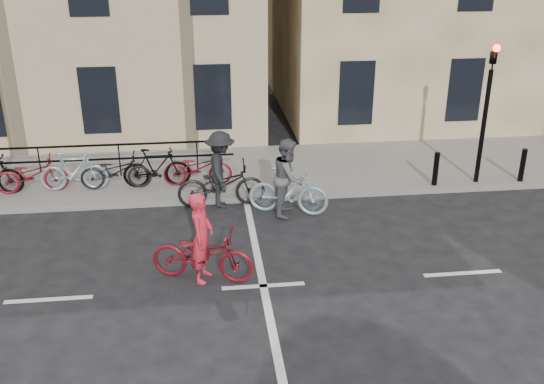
{
  "coord_description": "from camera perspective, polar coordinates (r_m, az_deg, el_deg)",
  "views": [
    {
      "loc": [
        -1.02,
        -9.97,
        6.18
      ],
      "look_at": [
        0.41,
        2.02,
        1.1
      ],
      "focal_mm": 40.0,
      "sensor_mm": 36.0,
      "label": 1
    }
  ],
  "objects": [
    {
      "name": "bollard_east",
      "position": [
        16.43,
        15.16,
        2.12
      ],
      "size": [
        0.14,
        0.14,
        0.9
      ],
      "primitive_type": "cylinder",
      "color": "black",
      "rests_on": "sidewalk"
    },
    {
      "name": "sidewalk",
      "position": [
        17.36,
        -16.23,
        1.26
      ],
      "size": [
        46.0,
        4.0,
        0.15
      ],
      "primitive_type": "cube",
      "color": "slate",
      "rests_on": "ground"
    },
    {
      "name": "cyclist_grey",
      "position": [
        14.42,
        1.54,
        0.74
      ],
      "size": [
        2.03,
        1.15,
        1.89
      ],
      "rotation": [
        0.0,
        0.0,
        1.24
      ],
      "color": "#91AFBD",
      "rests_on": "ground"
    },
    {
      "name": "cyclist_pink",
      "position": [
        11.78,
        -6.57,
        -5.48
      ],
      "size": [
        2.15,
        1.28,
        1.81
      ],
      "rotation": [
        0.0,
        0.0,
        1.27
      ],
      "color": "maroon",
      "rests_on": "ground"
    },
    {
      "name": "ground",
      "position": [
        11.78,
        -0.82,
        -8.85
      ],
      "size": [
        120.0,
        120.0,
        0.0
      ],
      "primitive_type": "plane",
      "color": "black",
      "rests_on": "ground"
    },
    {
      "name": "cyclist_dark",
      "position": [
        14.9,
        -4.82,
        1.38
      ],
      "size": [
        2.17,
        1.25,
        1.92
      ],
      "rotation": [
        0.0,
        0.0,
        1.59
      ],
      "color": "black",
      "rests_on": "ground"
    },
    {
      "name": "traffic_light",
      "position": [
        16.46,
        19.64,
        8.4
      ],
      "size": [
        0.18,
        0.3,
        3.9
      ],
      "color": "black",
      "rests_on": "sidewalk"
    },
    {
      "name": "bollard_west",
      "position": [
        17.45,
        22.51,
        2.36
      ],
      "size": [
        0.14,
        0.14,
        0.9
      ],
      "primitive_type": "cylinder",
      "color": "black",
      "rests_on": "sidewalk"
    },
    {
      "name": "parked_bikes",
      "position": [
        16.34,
        -18.13,
        1.82
      ],
      "size": [
        8.3,
        1.23,
        1.05
      ],
      "color": "black",
      "rests_on": "sidewalk"
    }
  ]
}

